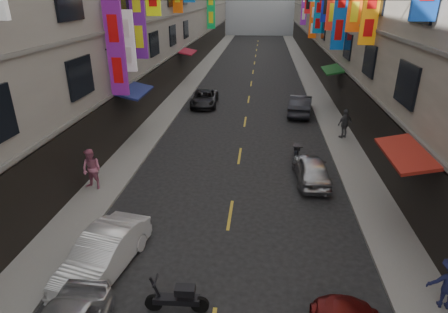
% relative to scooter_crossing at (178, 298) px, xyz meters
% --- Properties ---
extents(sidewalk_left, '(2.00, 90.00, 0.12)m').
position_rel_scooter_crossing_xyz_m(sidewalk_left, '(-4.98, 29.10, -0.38)').
color(sidewalk_left, slate).
rests_on(sidewalk_left, ground).
extents(sidewalk_right, '(2.00, 90.00, 0.12)m').
position_rel_scooter_crossing_xyz_m(sidewalk_right, '(7.02, 29.10, -0.38)').
color(sidewalk_right, slate).
rests_on(sidewalk_right, ground).
extents(street_awnings, '(13.99, 35.20, 0.41)m').
position_rel_scooter_crossing_xyz_m(street_awnings, '(-0.24, 13.10, 2.56)').
color(street_awnings, '#15501D').
rests_on(street_awnings, ground).
extents(lane_markings, '(0.12, 80.20, 0.01)m').
position_rel_scooter_crossing_xyz_m(lane_markings, '(1.02, 26.10, -0.44)').
color(lane_markings, gold).
rests_on(lane_markings, ground).
extents(scooter_crossing, '(1.80, 0.50, 1.14)m').
position_rel_scooter_crossing_xyz_m(scooter_crossing, '(0.00, 0.00, 0.00)').
color(scooter_crossing, black).
rests_on(scooter_crossing, ground).
extents(scooter_far_right, '(0.50, 1.80, 1.14)m').
position_rel_scooter_crossing_xyz_m(scooter_far_right, '(4.06, 10.66, 0.00)').
color(scooter_far_right, black).
rests_on(scooter_far_right, ground).
extents(car_left_mid, '(2.07, 4.19, 1.32)m').
position_rel_scooter_crossing_xyz_m(car_left_mid, '(-2.69, 1.43, 0.22)').
color(car_left_mid, white).
rests_on(car_left_mid, ground).
extents(car_left_far, '(2.11, 4.28, 1.17)m').
position_rel_scooter_crossing_xyz_m(car_left_far, '(-2.38, 20.83, 0.14)').
color(car_left_far, black).
rests_on(car_left_far, ground).
extents(car_right_mid, '(1.64, 3.73, 1.25)m').
position_rel_scooter_crossing_xyz_m(car_right_mid, '(4.57, 8.42, 0.18)').
color(car_right_mid, '#AAAAAF').
rests_on(car_right_mid, ground).
extents(car_right_far, '(2.12, 4.55, 1.44)m').
position_rel_scooter_crossing_xyz_m(car_right_far, '(4.95, 19.24, 0.28)').
color(car_right_far, '#25262C').
rests_on(car_right_far, ground).
extents(pedestrian_lfar, '(1.04, 0.83, 1.88)m').
position_rel_scooter_crossing_xyz_m(pedestrian_lfar, '(-5.26, 6.51, 0.62)').
color(pedestrian_lfar, '#BE6483').
rests_on(pedestrian_lfar, sidewalk_left).
extents(pedestrian_rfar, '(1.21, 1.07, 1.79)m').
position_rel_scooter_crossing_xyz_m(pedestrian_rfar, '(7.15, 14.27, 0.57)').
color(pedestrian_rfar, '#515153').
rests_on(pedestrian_rfar, sidewalk_right).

